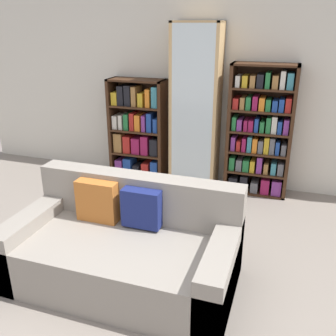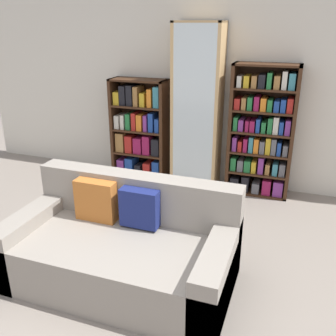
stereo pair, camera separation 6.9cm
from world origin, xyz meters
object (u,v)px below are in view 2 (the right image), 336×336
(couch, at_px, (122,248))
(bookshelf_right, at_px, (262,134))
(display_cabinet, at_px, (197,109))
(wine_bottle, at_px, (205,200))
(bookshelf_left, at_px, (140,131))

(couch, relative_size, bookshelf_right, 1.15)
(couch, height_order, display_cabinet, display_cabinet)
(wine_bottle, bearing_deg, couch, -104.32)
(display_cabinet, distance_m, wine_bottle, 1.18)
(bookshelf_left, bearing_deg, couch, -70.27)
(couch, bearing_deg, display_cabinet, 89.02)
(display_cabinet, bearing_deg, wine_bottle, -66.69)
(bookshelf_left, relative_size, display_cabinet, 0.66)
(bookshelf_left, height_order, display_cabinet, display_cabinet)
(bookshelf_left, distance_m, wine_bottle, 1.43)
(display_cabinet, relative_size, bookshelf_right, 1.28)
(wine_bottle, bearing_deg, bookshelf_right, 56.63)
(bookshelf_left, relative_size, bookshelf_right, 0.85)
(couch, distance_m, bookshelf_left, 2.27)
(couch, height_order, bookshelf_right, bookshelf_right)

